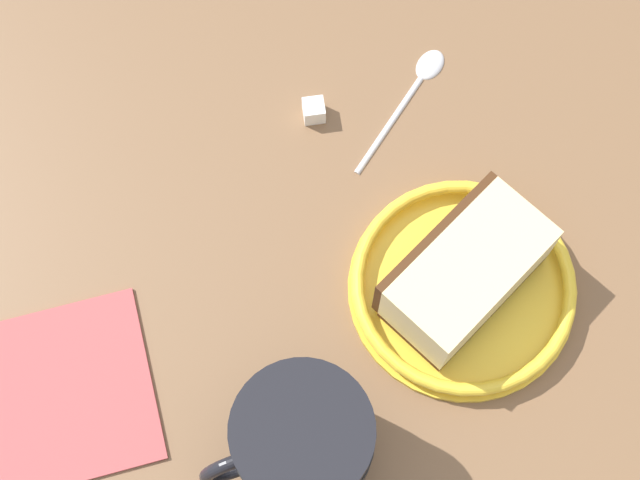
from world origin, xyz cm
name	(u,v)px	position (x,y,z in cm)	size (l,w,h in cm)	color
ground_plane	(342,290)	(0.00, 0.00, -1.12)	(147.41, 147.41, 2.24)	brown
small_plate	(463,286)	(-7.43, 4.55, 0.96)	(16.62, 16.62, 1.94)	yellow
cake_slice	(465,272)	(-7.36, 4.30, 3.71)	(13.20, 9.65, 5.41)	#472814
tea_mug	(302,442)	(8.28, 9.23, 4.76)	(11.52, 9.11, 9.46)	black
teaspoon	(417,83)	(-13.38, -11.69, 0.35)	(11.80, 7.26, 0.80)	silver
folded_napkin	(70,391)	(20.64, -2.39, 0.30)	(11.40, 12.66, 0.60)	#B24C4C
sugar_cube	(314,110)	(-4.93, -13.26, 0.83)	(1.65, 1.65, 1.65)	white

